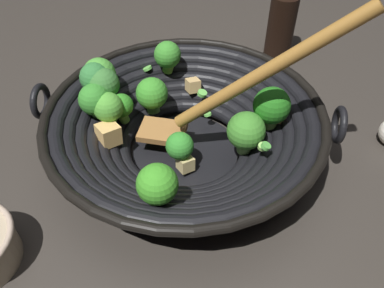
{
  "coord_description": "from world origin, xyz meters",
  "views": [
    {
      "loc": [
        -0.39,
        0.18,
        0.44
      ],
      "look_at": [
        -0.01,
        -0.01,
        0.03
      ],
      "focal_mm": 36.06,
      "sensor_mm": 36.0,
      "label": 1
    }
  ],
  "objects": [
    {
      "name": "ground_plane",
      "position": [
        0.0,
        0.0,
        0.0
      ],
      "size": [
        4.0,
        4.0,
        0.0
      ],
      "primitive_type": "plane",
      "color": "#332D28"
    },
    {
      "name": "wok",
      "position": [
        0.0,
        0.0,
        0.06
      ],
      "size": [
        0.41,
        0.41,
        0.27
      ],
      "color": "black",
      "rests_on": "ground"
    },
    {
      "name": "soy_sauce_bottle",
      "position": [
        0.18,
        -0.3,
        0.07
      ],
      "size": [
        0.05,
        0.05,
        0.17
      ],
      "color": "black",
      "rests_on": "ground"
    }
  ]
}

